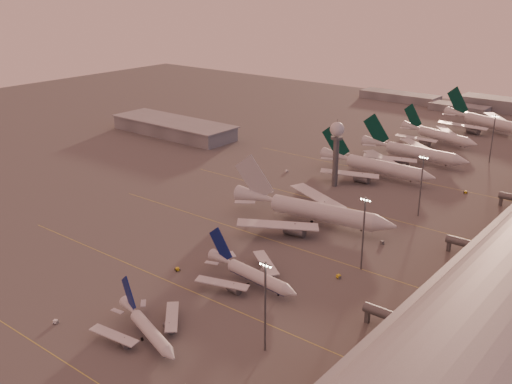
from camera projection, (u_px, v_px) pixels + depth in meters
The scene contains 24 objects.
ground at pixel (118, 282), 186.94m from camera, with size 700.00×700.00×0.00m, color #585555.
taxiway_markings at pixel (300, 247), 210.48m from camera, with size 180.00×185.25×0.02m.
hangar at pixel (174, 127), 358.69m from camera, with size 82.00×27.00×8.50m.
radar_tower at pixel (337, 141), 265.02m from camera, with size 6.40×6.40×31.10m.
mast_a at pixel (265, 303), 148.24m from camera, with size 3.60×0.56×25.00m.
mast_b at pixel (363, 230), 190.40m from camera, with size 3.60×0.56×25.00m.
mast_c at pixel (421, 183), 233.74m from camera, with size 3.60×0.56×25.00m.
mast_d at pixel (493, 137), 301.03m from camera, with size 3.60×0.56×25.00m.
distant_horizon at pixel (485, 105), 422.94m from camera, with size 165.00×37.50×9.00m.
narrowbody_near at pixel (148, 330), 156.75m from camera, with size 31.52×24.74×12.75m.
narrowbody_mid at pixel (252, 276), 184.29m from camera, with size 37.64×29.91×14.72m.
widebody_white at pixel (312, 214), 229.09m from camera, with size 67.49×53.72×23.83m.
greentail_a at pixel (376, 169), 283.29m from camera, with size 60.66×48.99×22.03m.
greentail_b at pixel (414, 154), 306.25m from camera, with size 59.72×48.17×21.68m.
greentail_c at pixel (438, 137), 340.67m from camera, with size 51.23×40.75×19.20m.
greentail_d at pixel (488, 125), 365.84m from camera, with size 63.08×50.10×23.82m.
gsv_truck_a at pixel (57, 320), 164.05m from camera, with size 5.93×4.28×2.27m.
gsv_tug_mid at pixel (177, 269), 193.74m from camera, with size 4.02×3.42×0.99m.
gsv_truck_b at pixel (340, 275), 188.43m from camera, with size 6.17×3.86×2.34m.
gsv_truck_c at pixel (252, 221), 230.00m from camera, with size 5.63×3.09×2.15m.
gsv_catering_b at pixel (383, 238), 212.32m from camera, with size 6.09×3.74×4.65m.
gsv_tug_far at pixel (319, 201), 251.97m from camera, with size 2.65×3.59×0.92m.
gsv_truck_d at pixel (287, 170), 290.67m from camera, with size 3.56×5.93×2.26m.
gsv_tug_hangar at pixel (466, 192), 262.58m from camera, with size 4.13×3.25×1.03m.
Camera 1 is at (137.30, -102.98, 90.18)m, focal length 42.00 mm.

